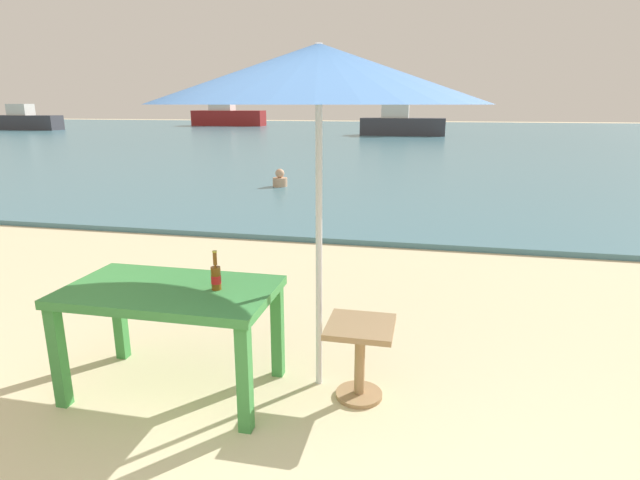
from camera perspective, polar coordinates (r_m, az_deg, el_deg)
sea_water at (r=31.95m, az=11.59°, el=11.32°), size 120.00×50.00×0.08m
picnic_table_green at (r=3.58m, az=-16.43°, el=-6.77°), size 1.40×0.80×0.76m
beer_bottle_amber at (r=3.40m, az=-11.61°, el=-3.97°), size 0.07×0.07×0.26m
patio_umbrella at (r=3.27m, az=-0.13°, el=18.09°), size 2.10×2.10×2.30m
side_table_wood at (r=3.48m, az=4.51°, el=-12.16°), size 0.44×0.44×0.54m
swimmer_person at (r=11.94m, az=-4.52°, el=6.78°), size 0.34×0.34×0.41m
boat_cargo_ship at (r=32.06m, az=9.13°, el=12.71°), size 5.06×1.38×1.84m
boat_fishing_trawler at (r=46.66m, az=-10.33°, el=13.54°), size 6.36×1.74×2.31m
boat_ferry at (r=44.40m, az=-30.08°, el=11.53°), size 5.12×1.40×1.86m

